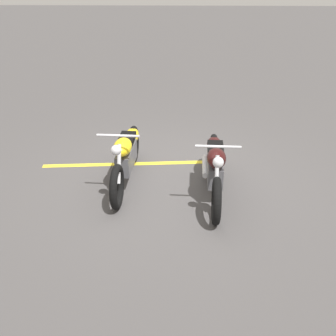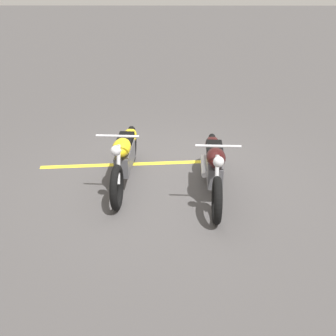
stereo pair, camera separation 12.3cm
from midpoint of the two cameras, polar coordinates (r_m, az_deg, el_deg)
The scene contains 4 objects.
ground_plane at distance 7.04m, azimuth -0.44°, elevation -1.35°, with size 60.00×60.00×0.00m, color #474444.
motorcycle_bright_foreground at distance 6.79m, azimuth -6.39°, elevation 1.72°, with size 2.23×0.62×1.04m.
motorcycle_dark_foreground at distance 6.45m, azimuth 5.70°, elevation 0.38°, with size 2.23×0.62×1.04m.
parking_stripe_near at distance 7.54m, azimuth -5.48°, elevation 0.53°, with size 3.20×0.12×0.01m, color yellow.
Camera 2 is at (6.24, 0.04, 3.27)m, focal length 44.95 mm.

